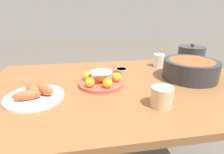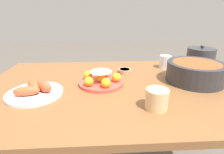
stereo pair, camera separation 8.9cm
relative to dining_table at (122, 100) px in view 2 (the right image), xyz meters
name	(u,v)px [view 2 (the right image)]	position (x,y,z in m)	size (l,w,h in m)	color
dining_table	(122,100)	(0.00, 0.00, 0.00)	(1.42, 0.87, 0.73)	brown
cake_plate	(101,80)	(-0.11, 0.00, 0.12)	(0.23, 0.23, 0.08)	#E04C42
serving_bowl	(195,72)	(0.38, 0.02, 0.15)	(0.29, 0.29, 0.10)	#2D2D33
sauce_bowl	(125,71)	(0.03, 0.18, 0.11)	(0.08, 0.08, 0.02)	tan
seafood_platter	(35,91)	(-0.41, -0.10, 0.11)	(0.25, 0.25, 0.06)	silver
cup_near	(157,99)	(0.10, -0.25, 0.13)	(0.09, 0.09, 0.08)	#DBB27F
cup_far	(165,62)	(0.31, 0.26, 0.13)	(0.07, 0.07, 0.08)	white
warming_pot	(200,57)	(0.56, 0.29, 0.15)	(0.19, 0.19, 0.15)	#66605B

